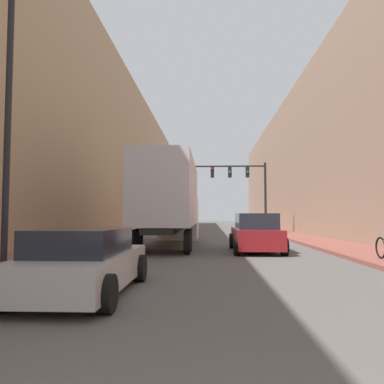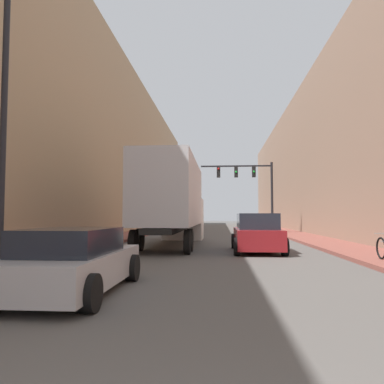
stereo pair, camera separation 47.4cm
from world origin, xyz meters
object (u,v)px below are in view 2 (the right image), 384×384
(traffic_signal_gantry, at_px, (252,183))
(street_lamp, at_px, (5,79))
(sedan_car, at_px, (74,262))
(semi_truck, at_px, (174,201))
(suv_car, at_px, (257,234))

(traffic_signal_gantry, relative_size, street_lamp, 0.75)
(sedan_car, distance_m, traffic_signal_gantry, 25.10)
(semi_truck, xyz_separation_m, suv_car, (4.03, -3.40, -1.55))
(suv_car, xyz_separation_m, street_lamp, (-7.03, -7.55, 4.27))
(semi_truck, xyz_separation_m, street_lamp, (-3.00, -10.95, 2.72))
(suv_car, height_order, traffic_signal_gantry, traffic_signal_gantry)
(street_lamp, bearing_deg, traffic_signal_gantry, 70.36)
(sedan_car, bearing_deg, semi_truck, 87.54)
(semi_truck, relative_size, sedan_car, 2.88)
(semi_truck, height_order, traffic_signal_gantry, traffic_signal_gantry)
(semi_truck, relative_size, street_lamp, 1.51)
(sedan_car, relative_size, suv_car, 0.95)
(suv_car, bearing_deg, traffic_signal_gantry, 85.90)
(traffic_signal_gantry, xyz_separation_m, street_lamp, (-8.12, -22.75, 0.73))
(sedan_car, bearing_deg, traffic_signal_gantry, 76.85)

